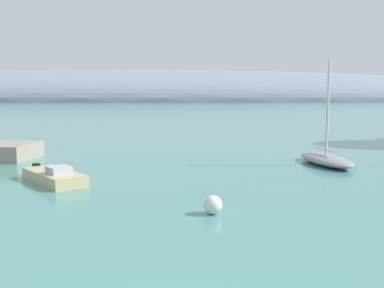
# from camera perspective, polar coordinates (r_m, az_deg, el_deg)

# --- Properties ---
(distant_ridge) EXTENTS (393.87, 75.86, 26.85)m
(distant_ridge) POSITION_cam_1_polar(r_m,az_deg,el_deg) (207.65, -7.86, 5.43)
(distant_ridge) COLOR gray
(distant_ridge) RESTS_ON ground
(sailboat_grey_near_shore) EXTENTS (3.60, 6.58, 7.33)m
(sailboat_grey_near_shore) POSITION_cam_1_polar(r_m,az_deg,el_deg) (33.94, 16.33, -1.76)
(sailboat_grey_near_shore) COLOR gray
(sailboat_grey_near_shore) RESTS_ON water
(motorboat_sand_foreground) EXTENTS (4.64, 5.10, 1.04)m
(motorboat_sand_foreground) POSITION_cam_1_polar(r_m,az_deg,el_deg) (27.69, -16.77, -3.87)
(motorboat_sand_foreground) COLOR #C6B284
(motorboat_sand_foreground) RESTS_ON water
(mooring_buoy_white) EXTENTS (0.83, 0.83, 0.83)m
(mooring_buoy_white) POSITION_cam_1_polar(r_m,az_deg,el_deg) (20.01, 2.60, -7.57)
(mooring_buoy_white) COLOR silver
(mooring_buoy_white) RESTS_ON water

